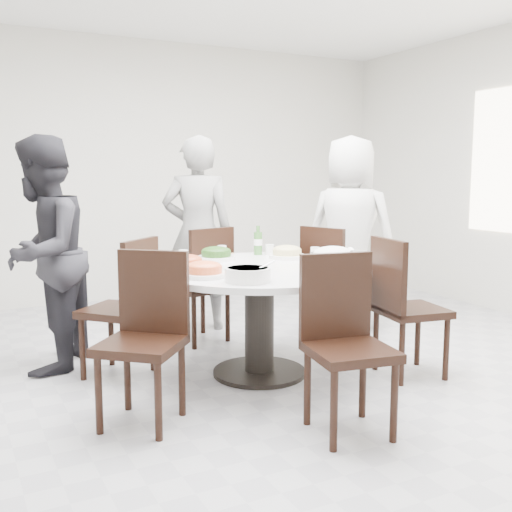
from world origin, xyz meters
name	(u,v)px	position (x,y,z in m)	size (l,w,h in m)	color
floor	(270,377)	(0.00, 0.00, 0.00)	(6.00, 6.00, 0.01)	#ADACB1
wall_back	(139,171)	(0.00, 3.00, 1.40)	(6.00, 0.01, 2.80)	silver
dining_table	(259,321)	(-0.03, 0.09, 0.38)	(1.50, 1.50, 0.75)	white
chair_ne	(335,283)	(0.94, 0.60, 0.47)	(0.42, 0.42, 0.95)	black
chair_n	(198,284)	(-0.09, 1.06, 0.47)	(0.42, 0.42, 0.95)	black
chair_nw	(117,308)	(-0.90, 0.52, 0.47)	(0.42, 0.42, 0.95)	black
chair_sw	(141,341)	(-0.99, -0.35, 0.47)	(0.42, 0.42, 0.95)	black
chair_s	(350,347)	(-0.04, -0.97, 0.47)	(0.42, 0.42, 0.95)	black
chair_se	(411,307)	(0.88, -0.39, 0.47)	(0.42, 0.42, 0.95)	black
diner_right	(350,233)	(1.29, 0.88, 0.85)	(0.83, 0.54, 1.70)	white
diner_middle	(198,234)	(0.06, 1.44, 0.85)	(0.62, 0.41, 1.70)	black
diner_left	(43,255)	(-1.31, 0.87, 0.82)	(0.80, 0.62, 1.64)	black
dish_greens	(216,255)	(-0.15, 0.54, 0.79)	(0.28, 0.28, 0.07)	white
dish_pale	(287,253)	(0.35, 0.38, 0.79)	(0.27, 0.27, 0.07)	white
dish_orange	(186,264)	(-0.50, 0.24, 0.79)	(0.28, 0.28, 0.07)	white
dish_redbrown	(330,261)	(0.41, -0.09, 0.79)	(0.29, 0.29, 0.07)	white
dish_tofu	(204,271)	(-0.51, -0.09, 0.79)	(0.28, 0.28, 0.07)	white
rice_bowl	(333,263)	(0.27, -0.34, 0.81)	(0.30, 0.30, 0.13)	silver
soup_bowl	(248,275)	(-0.34, -0.35, 0.79)	(0.27, 0.27, 0.08)	white
beverage_bottle	(258,240)	(0.25, 0.65, 0.86)	(0.06, 0.06, 0.23)	#366D2B
tea_cups	(219,252)	(-0.07, 0.68, 0.79)	(0.07, 0.07, 0.08)	white
chopsticks	(222,255)	(-0.02, 0.73, 0.76)	(0.24, 0.04, 0.01)	tan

